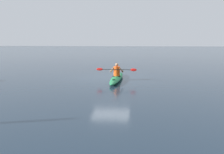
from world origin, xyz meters
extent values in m
plane|color=#1E2D3D|center=(0.00, 0.00, 0.00)|extent=(160.00, 160.00, 0.00)
ellipsoid|color=#19723F|center=(-0.47, 0.80, 0.15)|extent=(0.74, 4.94, 0.29)
torus|color=black|center=(-0.46, 0.90, 0.27)|extent=(0.54, 0.54, 0.04)
cylinder|color=black|center=(-0.42, 2.28, 0.28)|extent=(0.18, 0.18, 0.02)
cylinder|color=#E04C14|center=(-0.47, 0.81, 0.58)|extent=(0.39, 0.39, 0.58)
sphere|color=#936B4C|center=(-0.47, 0.81, 0.98)|extent=(0.21, 0.21, 0.21)
cylinder|color=black|center=(-0.46, 1.01, 0.71)|extent=(2.10, 0.10, 0.03)
ellipsoid|color=red|center=(-1.51, 1.05, 0.71)|extent=(0.40, 0.05, 0.17)
ellipsoid|color=red|center=(0.59, 0.97, 0.71)|extent=(0.40, 0.05, 0.17)
cylinder|color=#936B4C|center=(-0.76, 0.90, 0.67)|extent=(0.27, 0.22, 0.34)
cylinder|color=#936B4C|center=(-0.17, 0.88, 0.67)|extent=(0.27, 0.23, 0.34)
camera|label=1|loc=(-1.79, 16.23, 2.54)|focal=40.10mm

